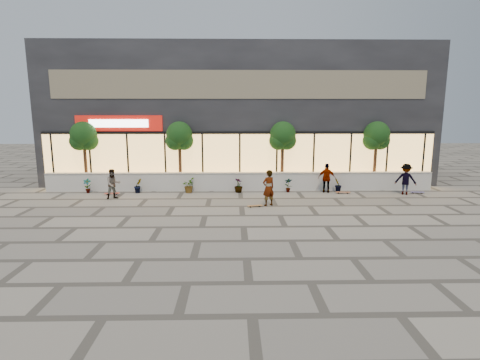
{
  "coord_description": "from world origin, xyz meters",
  "views": [
    {
      "loc": [
        -0.42,
        -14.08,
        4.41
      ],
      "look_at": [
        -0.08,
        3.15,
        1.3
      ],
      "focal_mm": 28.0,
      "sensor_mm": 36.0,
      "label": 1
    }
  ],
  "objects_px": {
    "tree_east": "(377,137)",
    "skateboard_left": "(112,193)",
    "tree_midwest": "(179,138)",
    "skater_right_far": "(406,179)",
    "skater_right_near": "(327,178)",
    "skateboard_right_near": "(343,192)",
    "skater_center": "(268,188)",
    "skater_left": "(113,184)",
    "tree_mideast": "(283,137)",
    "skateboard_right_far": "(417,192)",
    "skateboard_center": "(255,206)",
    "tree_west": "(84,138)"
  },
  "relations": [
    {
      "from": "skateboard_center",
      "to": "tree_mideast",
      "type": "bearing_deg",
      "value": 55.35
    },
    {
      "from": "tree_mideast",
      "to": "skateboard_right_far",
      "type": "relative_size",
      "value": 5.16
    },
    {
      "from": "tree_east",
      "to": "skateboard_right_near",
      "type": "bearing_deg",
      "value": -143.88
    },
    {
      "from": "tree_east",
      "to": "skateboard_left",
      "type": "relative_size",
      "value": 4.73
    },
    {
      "from": "skater_center",
      "to": "tree_east",
      "type": "bearing_deg",
      "value": -175.05
    },
    {
      "from": "skater_left",
      "to": "skateboard_right_near",
      "type": "distance_m",
      "value": 12.34
    },
    {
      "from": "tree_midwest",
      "to": "skater_right_far",
      "type": "xyz_separation_m",
      "value": [
        12.48,
        -1.98,
        -2.14
      ]
    },
    {
      "from": "tree_midwest",
      "to": "skater_right_far",
      "type": "relative_size",
      "value": 2.31
    },
    {
      "from": "skater_left",
      "to": "skater_right_far",
      "type": "height_order",
      "value": "skater_right_far"
    },
    {
      "from": "skater_right_near",
      "to": "skater_center",
      "type": "bearing_deg",
      "value": 54.32
    },
    {
      "from": "tree_east",
      "to": "skater_right_near",
      "type": "height_order",
      "value": "tree_east"
    },
    {
      "from": "tree_west",
      "to": "skater_center",
      "type": "relative_size",
      "value": 2.25
    },
    {
      "from": "skater_right_far",
      "to": "skateboard_right_near",
      "type": "xyz_separation_m",
      "value": [
        -3.31,
        0.28,
        -0.77
      ]
    },
    {
      "from": "skater_center",
      "to": "tree_west",
      "type": "bearing_deg",
      "value": -50.5
    },
    {
      "from": "skateboard_right_far",
      "to": "tree_midwest",
      "type": "bearing_deg",
      "value": 179.75
    },
    {
      "from": "skateboard_center",
      "to": "skater_right_far",
      "type": "bearing_deg",
      "value": 4.91
    },
    {
      "from": "skater_left",
      "to": "skateboard_left",
      "type": "xyz_separation_m",
      "value": [
        -0.4,
        0.93,
        -0.69
      ]
    },
    {
      "from": "tree_midwest",
      "to": "tree_mideast",
      "type": "xyz_separation_m",
      "value": [
        6.0,
        0.0,
        0.0
      ]
    },
    {
      "from": "skateboard_left",
      "to": "skateboard_right_near",
      "type": "xyz_separation_m",
      "value": [
        12.68,
        0.06,
        -0.0
      ]
    },
    {
      "from": "skater_center",
      "to": "tree_mideast",
      "type": "bearing_deg",
      "value": -133.48
    },
    {
      "from": "skater_center",
      "to": "skateboard_right_near",
      "type": "distance_m",
      "value": 5.17
    },
    {
      "from": "tree_mideast",
      "to": "tree_east",
      "type": "relative_size",
      "value": 1.0
    },
    {
      "from": "tree_east",
      "to": "skater_center",
      "type": "relative_size",
      "value": 2.25
    },
    {
      "from": "skateboard_right_near",
      "to": "tree_east",
      "type": "bearing_deg",
      "value": 41.54
    },
    {
      "from": "skateboard_center",
      "to": "skateboard_left",
      "type": "distance_m",
      "value": 8.14
    },
    {
      "from": "skater_right_far",
      "to": "skateboard_right_far",
      "type": "height_order",
      "value": "skater_right_far"
    },
    {
      "from": "skateboard_right_far",
      "to": "skateboard_left",
      "type": "bearing_deg",
      "value": -172.74
    },
    {
      "from": "tree_mideast",
      "to": "skateboard_right_near",
      "type": "distance_m",
      "value": 4.63
    },
    {
      "from": "tree_west",
      "to": "skateboard_left",
      "type": "height_order",
      "value": "tree_west"
    },
    {
      "from": "skater_right_near",
      "to": "skateboard_center",
      "type": "height_order",
      "value": "skater_right_near"
    },
    {
      "from": "skater_right_far",
      "to": "skateboard_right_far",
      "type": "relative_size",
      "value": 2.23
    },
    {
      "from": "tree_midwest",
      "to": "skateboard_right_far",
      "type": "distance_m",
      "value": 13.73
    },
    {
      "from": "skater_center",
      "to": "skateboard_center",
      "type": "distance_m",
      "value": 1.07
    },
    {
      "from": "tree_west",
      "to": "tree_mideast",
      "type": "xyz_separation_m",
      "value": [
        11.5,
        0.0,
        0.0
      ]
    },
    {
      "from": "skateboard_right_far",
      "to": "tree_mideast",
      "type": "bearing_deg",
      "value": 173.79
    },
    {
      "from": "skater_left",
      "to": "tree_midwest",
      "type": "bearing_deg",
      "value": 9.23
    },
    {
      "from": "skater_left",
      "to": "skateboard_right_near",
      "type": "height_order",
      "value": "skater_left"
    },
    {
      "from": "skateboard_left",
      "to": "skateboard_right_far",
      "type": "relative_size",
      "value": 1.09
    },
    {
      "from": "skater_right_far",
      "to": "skater_left",
      "type": "bearing_deg",
      "value": 28.8
    },
    {
      "from": "tree_midwest",
      "to": "skateboard_center",
      "type": "xyz_separation_m",
      "value": [
        4.13,
        -4.59,
        -2.91
      ]
    },
    {
      "from": "skater_right_near",
      "to": "skateboard_left",
      "type": "relative_size",
      "value": 1.98
    },
    {
      "from": "tree_west",
      "to": "skateboard_right_far",
      "type": "distance_m",
      "value": 19.1
    },
    {
      "from": "tree_mideast",
      "to": "skateboard_center",
      "type": "distance_m",
      "value": 5.75
    },
    {
      "from": "tree_mideast",
      "to": "skater_center",
      "type": "height_order",
      "value": "tree_mideast"
    },
    {
      "from": "tree_east",
      "to": "skateboard_left",
      "type": "distance_m",
      "value": 15.38
    },
    {
      "from": "tree_east",
      "to": "tree_mideast",
      "type": "bearing_deg",
      "value": 180.0
    },
    {
      "from": "skater_center",
      "to": "skater_right_far",
      "type": "bearing_deg",
      "value": 169.11
    },
    {
      "from": "tree_east",
      "to": "tree_midwest",
      "type": "bearing_deg",
      "value": 180.0
    },
    {
      "from": "skater_center",
      "to": "skateboard_right_near",
      "type": "xyz_separation_m",
      "value": [
        4.39,
        2.62,
        -0.79
      ]
    },
    {
      "from": "tree_mideast",
      "to": "skateboard_right_far",
      "type": "height_order",
      "value": "tree_mideast"
    }
  ]
}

